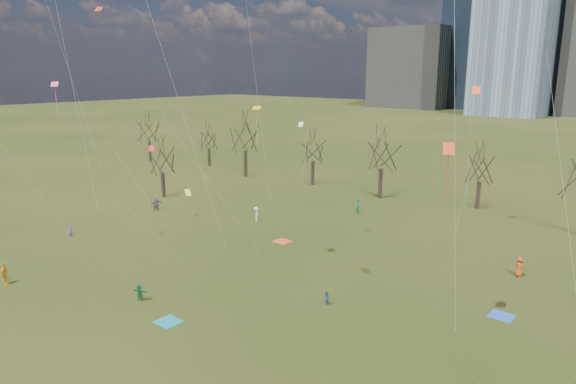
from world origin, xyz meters
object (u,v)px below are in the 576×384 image
Objects in this scene: blanket_navy at (501,316)px; person_4 at (4,274)px; blanket_teal at (168,322)px; blanket_crimson at (282,241)px.

person_4 is at bearing -149.08° from blanket_navy.
person_4 is at bearing -164.50° from blanket_teal.
blanket_crimson is at bearing 173.20° from blanket_navy.
blanket_teal is at bearing -74.84° from blanket_crimson.
blanket_teal is 0.91× the size of person_4.
blanket_teal is at bearing -122.42° from person_4.
blanket_teal is 18.56m from blanket_crimson.
blanket_crimson is 0.91× the size of person_4.
blanket_navy is at bearing 41.46° from blanket_teal.
person_4 reaches higher than blanket_crimson.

